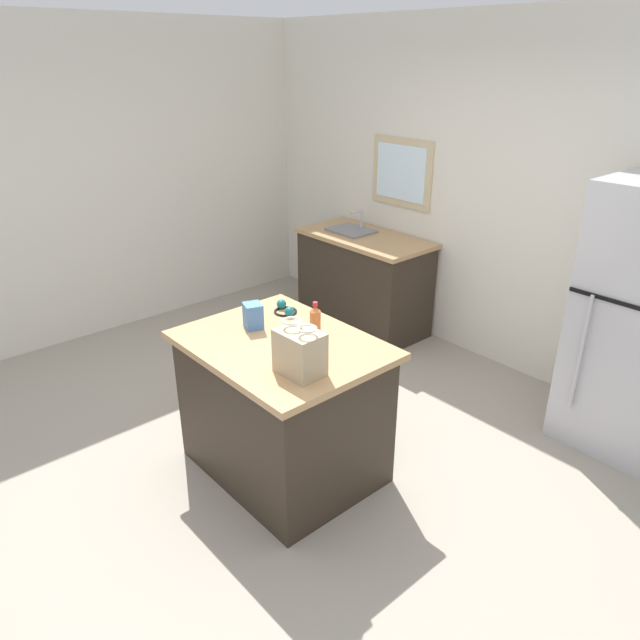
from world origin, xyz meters
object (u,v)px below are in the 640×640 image
Objects in this scene: small_box at (253,316)px; bottle at (315,325)px; ear_defenders at (285,309)px; kitchen_island at (283,407)px; shopping_bag at (300,352)px.

bottle reaches higher than small_box.
bottle is 0.50m from ear_defenders.
kitchen_island is 0.63m from ear_defenders.
bottle reaches higher than kitchen_island.
shopping_bag is 1.10× the size of bottle.
shopping_bag is (0.35, -0.15, 0.57)m from kitchen_island.
small_box is at bearing -161.09° from bottle.
ear_defenders is at bearing 100.43° from small_box.
bottle reaches higher than ear_defenders.
shopping_bag is 0.81m from ear_defenders.
small_box is 0.81× the size of ear_defenders.
bottle is at bearing 42.79° from kitchen_island.
ear_defenders is (-0.32, 0.28, 0.47)m from kitchen_island.
shopping_bag is 1.47× the size of ear_defenders.
small_box is 0.44m from bottle.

